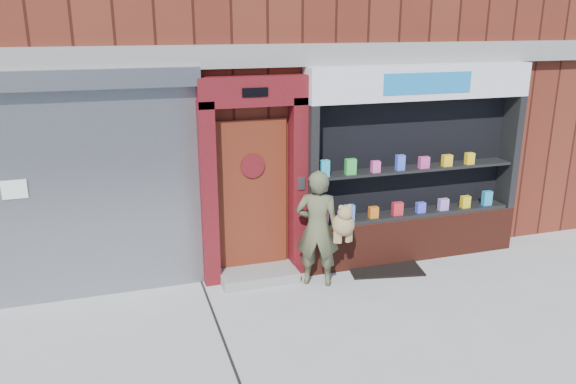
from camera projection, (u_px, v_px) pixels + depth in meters
name	position (u px, v px, depth m)	size (l,w,h in m)	color
ground	(354.00, 331.00, 6.79)	(80.00, 80.00, 0.00)	#9E9E99
shutter_bay	(82.00, 174.00, 7.17)	(3.10, 0.30, 3.04)	gray
red_door_bay	(254.00, 181.00, 7.84)	(1.52, 0.58, 2.90)	#4E0D12
pharmacy_bay	(414.00, 173.00, 8.54)	(3.50, 0.41, 3.00)	#521E13
woman	(320.00, 228.00, 7.78)	(0.83, 0.65, 1.67)	#515337
doormat	(383.00, 267.00, 8.54)	(1.08, 0.75, 0.03)	black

